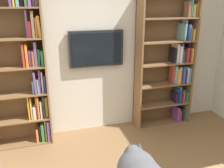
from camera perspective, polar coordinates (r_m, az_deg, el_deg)
wall_back at (r=3.55m, az=-4.77°, el=9.67°), size 4.52×0.06×2.70m
bookshelf_left at (r=3.90m, az=13.50°, el=4.41°), size 0.90×0.28×2.02m
bookshelf_right at (r=3.37m, az=-20.66°, el=4.07°), size 0.87×0.28×2.22m
wall_mounted_tv at (r=3.49m, az=-3.66°, el=8.24°), size 0.78×0.07×0.51m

